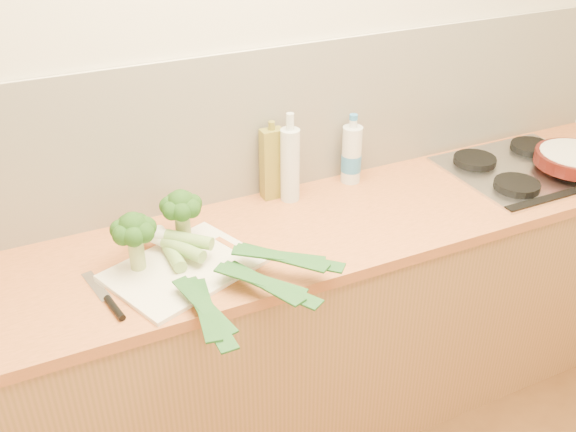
# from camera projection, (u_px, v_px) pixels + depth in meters

# --- Properties ---
(room_shell) EXTENTS (3.50, 3.50, 3.50)m
(room_shell) POSITION_uv_depth(u_px,v_px,m) (259.00, 125.00, 2.27)
(room_shell) COLOR beige
(room_shell) RESTS_ON ground
(counter) EXTENTS (3.20, 0.62, 0.90)m
(counter) POSITION_uv_depth(u_px,v_px,m) (294.00, 330.00, 2.41)
(counter) COLOR #A97146
(counter) RESTS_ON ground
(gas_hob) EXTENTS (0.58, 0.50, 0.04)m
(gas_hob) POSITION_uv_depth(u_px,v_px,m) (525.00, 168.00, 2.55)
(gas_hob) COLOR silver
(gas_hob) RESTS_ON counter
(chopping_board) EXTENTS (0.52, 0.45, 0.01)m
(chopping_board) POSITION_uv_depth(u_px,v_px,m) (184.00, 268.00, 1.97)
(chopping_board) COLOR white
(chopping_board) RESTS_ON counter
(broccoli_left) EXTENTS (0.14, 0.14, 0.19)m
(broccoli_left) POSITION_uv_depth(u_px,v_px,m) (134.00, 231.00, 1.89)
(broccoli_left) COLOR #90A25E
(broccoli_left) RESTS_ON chopping_board
(broccoli_right) EXTENTS (0.13, 0.14, 0.19)m
(broccoli_right) POSITION_uv_depth(u_px,v_px,m) (181.00, 208.00, 2.01)
(broccoli_right) COLOR #90A25E
(broccoli_right) RESTS_ON chopping_board
(leek_front) EXTENTS (0.10, 0.64, 0.04)m
(leek_front) POSITION_uv_depth(u_px,v_px,m) (182.00, 270.00, 1.91)
(leek_front) COLOR white
(leek_front) RESTS_ON chopping_board
(leek_mid) EXTENTS (0.39, 0.62, 0.04)m
(leek_mid) POSITION_uv_depth(u_px,v_px,m) (201.00, 256.00, 1.94)
(leek_mid) COLOR white
(leek_mid) RESTS_ON chopping_board
(leek_back) EXTENTS (0.53, 0.51, 0.04)m
(leek_back) POSITION_uv_depth(u_px,v_px,m) (210.00, 244.00, 1.97)
(leek_back) COLOR white
(leek_back) RESTS_ON chopping_board
(chefs_knife) EXTENTS (0.08, 0.28, 0.02)m
(chefs_knife) POSITION_uv_depth(u_px,v_px,m) (110.00, 302.00, 1.82)
(chefs_knife) COLOR silver
(chefs_knife) RESTS_ON counter
(skillet) EXTENTS (0.45, 0.31, 0.05)m
(skillet) POSITION_uv_depth(u_px,v_px,m) (576.00, 159.00, 2.51)
(skillet) COLOR #47100B
(skillet) RESTS_ON gas_hob
(oil_tin) EXTENTS (0.08, 0.05, 0.30)m
(oil_tin) POSITION_uv_depth(u_px,v_px,m) (272.00, 163.00, 2.31)
(oil_tin) COLOR olive
(oil_tin) RESTS_ON counter
(glass_bottle) EXTENTS (0.07, 0.07, 0.33)m
(glass_bottle) POSITION_uv_depth(u_px,v_px,m) (290.00, 164.00, 2.29)
(glass_bottle) COLOR silver
(glass_bottle) RESTS_ON counter
(amber_bottle) EXTENTS (0.06, 0.06, 0.24)m
(amber_bottle) POSITION_uv_depth(u_px,v_px,m) (281.00, 170.00, 2.34)
(amber_bottle) COLOR brown
(amber_bottle) RESTS_ON counter
(water_bottle) EXTENTS (0.08, 0.08, 0.25)m
(water_bottle) POSITION_uv_depth(u_px,v_px,m) (351.00, 156.00, 2.43)
(water_bottle) COLOR silver
(water_bottle) RESTS_ON counter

